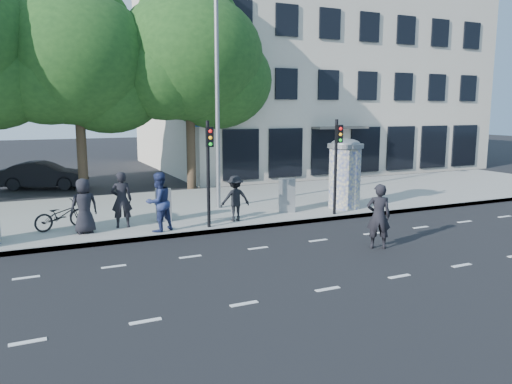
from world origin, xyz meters
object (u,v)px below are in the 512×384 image
ped_d (235,198)px  bicycle (61,215)px  street_lamp (218,85)px  car_mid (43,175)px  ped_a (84,206)px  ad_column_right (345,172)px  man_road (379,216)px  traffic_pole_far (337,157)px  cabinet_right (287,195)px  cabinet_left (164,205)px  ped_b (122,200)px  traffic_pole_near (209,163)px  ped_c (159,202)px

ped_d → bicycle: ped_d is taller
street_lamp → car_mid: street_lamp is taller
bicycle → ped_a: bearing=-166.0°
ad_column_right → bicycle: size_ratio=1.55×
man_road → bicycle: bearing=-5.4°
traffic_pole_far → cabinet_right: (-1.35, 1.19, -1.47)m
bicycle → car_mid: car_mid is taller
cabinet_left → car_mid: bearing=120.8°
ped_b → cabinet_right: size_ratio=1.47×
traffic_pole_near → man_road: bearing=-45.9°
traffic_pole_far → ped_d: 3.94m
ad_column_right → street_lamp: 5.81m
ped_c → cabinet_left: bearing=-134.5°
ad_column_right → car_mid: bearing=133.2°
ad_column_right → street_lamp: size_ratio=0.33×
traffic_pole_near → ped_a: (-3.71, 0.89, -1.23)m
traffic_pole_near → cabinet_left: (-1.09, 1.57, -1.53)m
ad_column_right → ped_a: 9.53m
street_lamp → bicycle: street_lamp is taller
traffic_pole_near → cabinet_right: (3.45, 1.19, -1.47)m
bicycle → traffic_pole_near: bearing=-133.7°
traffic_pole_near → street_lamp: 4.07m
ped_a → car_mid: bearing=-97.0°
ped_b → car_mid: 10.87m
cabinet_right → ped_c: bearing=-145.8°
bicycle → traffic_pole_far: bearing=-122.6°
ped_b → ped_d: bearing=179.2°
traffic_pole_near → ped_c: size_ratio=1.85×
bicycle → car_mid: (-0.15, 10.11, 0.07)m
ped_d → man_road: bearing=126.4°
ped_a → ped_d: 4.84m
traffic_pole_far → cabinet_right: 2.32m
traffic_pole_far → car_mid: bearing=128.1°
ped_c → man_road: 6.61m
street_lamp → car_mid: size_ratio=1.96×
man_road → bicycle: 9.76m
ad_column_right → cabinet_right: bearing=173.1°
ped_c → bicycle: ped_c is taller
man_road → ped_c: bearing=-7.8°
traffic_pole_far → ped_d: (-3.68, 0.54, -1.31)m
ad_column_right → man_road: 5.19m
traffic_pole_near → car_mid: (-4.48, 11.86, -1.56)m
ped_c → ped_d: 2.73m
street_lamp → man_road: size_ratio=4.33×
ad_column_right → ped_a: ad_column_right is taller
ped_a → ped_c: size_ratio=0.92×
street_lamp → ped_b: (-3.94, -1.67, -3.74)m
ped_b → street_lamp: bearing=-148.0°
ped_b → traffic_pole_near: bearing=164.2°
street_lamp → ped_b: street_lamp is taller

